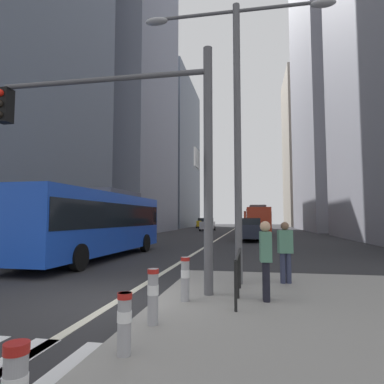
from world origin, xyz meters
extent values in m
plane|color=#28282B|center=(0.00, 20.00, 0.00)|extent=(160.00, 160.00, 0.00)
cube|color=beige|center=(0.00, 30.00, 0.01)|extent=(0.20, 80.00, 0.01)
cube|color=slate|center=(-16.00, 37.18, 24.34)|extent=(13.87, 19.14, 48.67)
cube|color=slate|center=(-16.00, 63.07, 16.17)|extent=(12.54, 23.77, 32.34)
cube|color=gray|center=(17.00, 49.05, 26.64)|extent=(11.53, 23.53, 53.29)
cube|color=gray|center=(17.00, 74.26, 18.16)|extent=(11.39, 16.79, 36.32)
cube|color=blue|center=(-4.26, 7.60, 1.73)|extent=(2.78, 11.24, 2.75)
cube|color=black|center=(-4.26, 7.60, 2.07)|extent=(2.82, 11.02, 1.10)
cube|color=#4C4C51|center=(-4.22, 9.28, 3.25)|extent=(1.85, 4.07, 0.30)
cylinder|color=black|center=(-3.15, 3.99, 0.50)|extent=(0.33, 1.01, 1.00)
cylinder|color=black|center=(-5.55, 4.05, 0.50)|extent=(0.33, 1.01, 1.00)
cylinder|color=black|center=(-2.97, 11.15, 0.50)|extent=(0.33, 1.01, 1.00)
cylinder|color=black|center=(-5.37, 11.21, 0.50)|extent=(0.33, 1.01, 1.00)
cylinder|color=black|center=(-6.54, 6.06, 0.32)|extent=(0.23, 0.64, 0.64)
cube|color=red|center=(3.73, 33.50, 1.73)|extent=(2.78, 11.81, 2.75)
cube|color=black|center=(3.73, 33.50, 2.07)|extent=(2.82, 11.57, 1.10)
cube|color=#4C4C51|center=(3.77, 31.74, 3.25)|extent=(1.85, 4.27, 0.30)
cylinder|color=black|center=(2.44, 37.23, 0.50)|extent=(0.32, 1.01, 1.00)
cylinder|color=black|center=(4.84, 37.29, 0.50)|extent=(0.32, 1.01, 1.00)
cylinder|color=black|center=(2.62, 29.72, 0.50)|extent=(0.32, 1.01, 1.00)
cylinder|color=black|center=(5.02, 29.77, 0.50)|extent=(0.32, 1.01, 1.00)
cube|color=red|center=(3.20, 54.40, 1.73)|extent=(2.76, 11.79, 2.75)
cube|color=black|center=(3.20, 54.40, 2.07)|extent=(2.80, 11.55, 1.10)
cube|color=#4C4C51|center=(3.16, 52.64, 3.25)|extent=(1.84, 4.26, 0.30)
cylinder|color=black|center=(2.08, 58.18, 0.50)|extent=(0.32, 1.01, 1.00)
cylinder|color=black|center=(4.48, 58.13, 0.50)|extent=(0.32, 1.01, 1.00)
cylinder|color=black|center=(1.91, 50.67, 0.50)|extent=(0.32, 1.01, 1.00)
cylinder|color=black|center=(4.31, 50.62, 0.50)|extent=(0.32, 1.01, 1.00)
cube|color=gold|center=(-6.61, 57.98, 0.87)|extent=(1.96, 4.58, 1.10)
cube|color=black|center=(-6.62, 58.13, 1.68)|extent=(1.59, 2.49, 0.52)
cylinder|color=black|center=(-5.64, 56.49, 0.32)|extent=(0.25, 0.65, 0.64)
cylinder|color=black|center=(-7.46, 56.41, 0.32)|extent=(0.25, 0.65, 0.64)
cylinder|color=black|center=(-5.76, 59.55, 0.32)|extent=(0.25, 0.65, 0.64)
cylinder|color=black|center=(-7.58, 59.48, 0.32)|extent=(0.25, 0.65, 0.64)
cube|color=#232838|center=(3.09, 20.90, 0.87)|extent=(1.94, 4.39, 1.10)
cube|color=black|center=(3.08, 20.75, 1.68)|extent=(1.58, 2.39, 0.52)
cylinder|color=black|center=(2.23, 22.41, 0.32)|extent=(0.24, 0.65, 0.64)
cylinder|color=black|center=(4.05, 22.34, 0.32)|extent=(0.24, 0.65, 0.64)
cylinder|color=black|center=(2.12, 19.47, 0.32)|extent=(0.24, 0.65, 0.64)
cylinder|color=black|center=(3.94, 19.40, 0.32)|extent=(0.24, 0.65, 0.64)
cube|color=maroon|center=(2.68, 23.21, 0.87)|extent=(1.80, 4.49, 1.10)
cube|color=black|center=(2.68, 23.06, 1.68)|extent=(1.51, 2.42, 0.52)
cylinder|color=black|center=(1.77, 24.73, 0.32)|extent=(0.22, 0.64, 0.64)
cylinder|color=black|center=(3.59, 24.73, 0.32)|extent=(0.22, 0.64, 0.64)
cylinder|color=black|center=(1.78, 21.68, 0.32)|extent=(0.22, 0.64, 0.64)
cylinder|color=black|center=(3.60, 21.69, 0.32)|extent=(0.22, 0.64, 0.64)
cube|color=silver|center=(-3.55, 42.82, 0.87)|extent=(1.87, 4.42, 1.10)
cube|color=black|center=(-3.54, 42.97, 1.68)|extent=(1.54, 2.40, 0.52)
cylinder|color=black|center=(-2.67, 41.31, 0.32)|extent=(0.23, 0.64, 0.64)
cylinder|color=black|center=(-4.48, 41.35, 0.32)|extent=(0.23, 0.64, 0.64)
cylinder|color=black|center=(-2.61, 44.30, 0.32)|extent=(0.23, 0.64, 0.64)
cylinder|color=black|center=(-4.42, 44.33, 0.32)|extent=(0.23, 0.64, 0.64)
cylinder|color=#515156|center=(2.11, 0.48, 3.15)|extent=(0.22, 0.22, 6.00)
cylinder|color=#515156|center=(-0.71, 0.48, 5.55)|extent=(5.64, 0.14, 0.14)
cube|color=black|center=(-3.53, 0.48, 5.03)|extent=(0.34, 0.34, 0.95)
sphere|color=red|center=(-3.53, 0.28, 5.32)|extent=(0.20, 0.20, 0.20)
sphere|color=black|center=(-3.53, 0.28, 5.02)|extent=(0.20, 0.20, 0.20)
cube|color=white|center=(1.86, 0.30, 3.35)|extent=(0.04, 0.60, 0.44)
cylinder|color=#56565B|center=(2.76, 1.91, 4.15)|extent=(0.20, 0.20, 8.00)
cylinder|color=#56565B|center=(1.56, 1.91, 7.95)|extent=(2.40, 0.10, 0.10)
ellipsoid|color=#B2B2B7|center=(0.36, 1.91, 7.90)|extent=(0.70, 0.32, 0.20)
cylinder|color=#56565B|center=(3.96, 1.91, 7.95)|extent=(2.40, 0.10, 0.10)
ellipsoid|color=#B2B2B7|center=(5.16, 1.91, 7.90)|extent=(0.70, 0.32, 0.20)
cylinder|color=#B21E19|center=(1.32, -5.00, 0.94)|extent=(0.20, 0.20, 0.08)
cylinder|color=#99999E|center=(1.46, -3.12, 0.55)|extent=(0.18, 0.18, 0.80)
cylinder|color=white|center=(1.46, -3.12, 0.65)|extent=(0.19, 0.19, 0.14)
cylinder|color=#B21E19|center=(1.46, -3.12, 0.91)|extent=(0.20, 0.20, 0.08)
cylinder|color=#99999E|center=(1.46, -1.85, 0.61)|extent=(0.18, 0.18, 0.93)
cylinder|color=white|center=(1.46, -1.85, 0.73)|extent=(0.19, 0.19, 0.17)
cylinder|color=#B21E19|center=(1.46, -1.85, 1.04)|extent=(0.20, 0.20, 0.08)
cylinder|color=#99999E|center=(1.69, -0.21, 0.62)|extent=(0.18, 0.18, 0.94)
cylinder|color=white|center=(1.69, -0.21, 0.73)|extent=(0.19, 0.19, 0.17)
cylinder|color=#B21E19|center=(1.69, -0.21, 1.05)|extent=(0.20, 0.20, 0.08)
cylinder|color=black|center=(2.80, -0.82, 0.62)|extent=(0.06, 0.06, 0.95)
cylinder|color=black|center=(2.80, 0.26, 0.62)|extent=(0.06, 0.06, 0.95)
cylinder|color=black|center=(2.80, 1.34, 0.62)|extent=(0.06, 0.06, 0.95)
cylinder|color=black|center=(2.80, 2.42, 0.62)|extent=(0.06, 0.06, 0.95)
cylinder|color=black|center=(2.80, 0.80, 1.10)|extent=(0.06, 3.24, 0.06)
cylinder|color=black|center=(3.42, 0.05, 0.57)|extent=(0.15, 0.15, 0.84)
cylinder|color=black|center=(3.41, 0.21, 0.57)|extent=(0.15, 0.15, 0.84)
cube|color=#4C7F66|center=(3.41, 0.13, 1.32)|extent=(0.26, 0.39, 0.65)
sphere|color=tan|center=(3.41, 0.13, 1.76)|extent=(0.23, 0.23, 0.23)
cylinder|color=#2D334C|center=(3.95, 2.20, 0.56)|extent=(0.15, 0.15, 0.82)
cylinder|color=#2D334C|center=(4.10, 2.23, 0.56)|extent=(0.15, 0.15, 0.82)
cube|color=#4C7F66|center=(4.03, 2.21, 1.29)|extent=(0.42, 0.31, 0.63)
sphere|color=brown|center=(4.03, 2.21, 1.72)|extent=(0.23, 0.23, 0.23)
camera|label=1|loc=(3.13, -7.36, 1.94)|focal=30.99mm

